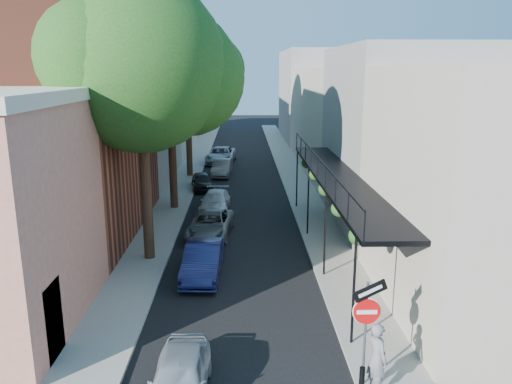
{
  "coord_description": "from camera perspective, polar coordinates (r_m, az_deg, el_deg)",
  "views": [
    {
      "loc": [
        0.15,
        -10.01,
        7.85
      ],
      "look_at": [
        0.73,
        10.58,
        2.8
      ],
      "focal_mm": 35.0,
      "sensor_mm": 36.0,
      "label": 1
    }
  ],
  "objects": [
    {
      "name": "sign_post",
      "position": [
        12.79,
        12.54,
        -13.63
      ],
      "size": [
        0.89,
        0.17,
        2.99
      ],
      "color": "#595B60",
      "rests_on": "ground"
    },
    {
      "name": "buildings_left",
      "position": [
        40.02,
        -15.47,
        9.11
      ],
      "size": [
        10.1,
        59.1,
        12.0
      ],
      "color": "tan",
      "rests_on": "ground"
    },
    {
      "name": "oak_far",
      "position": [
        37.45,
        -7.21,
        14.29
      ],
      "size": [
        7.7,
        7.0,
        11.9
      ],
      "color": "#332314",
      "rests_on": "ground"
    },
    {
      "name": "pedestrian",
      "position": [
        13.12,
        13.65,
        -17.94
      ],
      "size": [
        0.64,
        0.78,
        1.83
      ],
      "primitive_type": "imported",
      "rotation": [
        0.0,
        0.0,
        1.92
      ],
      "color": "slate",
      "rests_on": "sidewalk_right"
    },
    {
      "name": "oak_mid",
      "position": [
        28.48,
        -9.01,
        12.01
      ],
      "size": [
        6.6,
        6.0,
        10.2
      ],
      "color": "#332314",
      "rests_on": "ground"
    },
    {
      "name": "buildings_right",
      "position": [
        40.62,
        11.1,
        8.68
      ],
      "size": [
        9.8,
        55.0,
        10.0
      ],
      "color": "#B9AF99",
      "rests_on": "ground"
    },
    {
      "name": "parked_car_b",
      "position": [
        19.67,
        -6.08,
        -7.78
      ],
      "size": [
        1.54,
        4.01,
        1.3
      ],
      "primitive_type": "imported",
      "rotation": [
        0.0,
        0.0,
        -0.04
      ],
      "color": "#161B46",
      "rests_on": "ground"
    },
    {
      "name": "sidewalk_left",
      "position": [
        40.97,
        -7.4,
        2.69
      ],
      "size": [
        2.0,
        64.0,
        0.12
      ],
      "primitive_type": "cube",
      "color": "gray",
      "rests_on": "ground"
    },
    {
      "name": "road_surface",
      "position": [
        40.77,
        -1.8,
        2.67
      ],
      "size": [
        6.0,
        64.0,
        0.01
      ],
      "primitive_type": "cube",
      "color": "black",
      "rests_on": "ground"
    },
    {
      "name": "bollard",
      "position": [
        13.13,
        11.98,
        -20.51
      ],
      "size": [
        0.14,
        0.14,
        0.8
      ],
      "primitive_type": "cylinder",
      "color": "black",
      "rests_on": "sidewalk_right"
    },
    {
      "name": "parked_car_c",
      "position": [
        24.27,
        -5.21,
        -3.71
      ],
      "size": [
        2.39,
        4.38,
        1.17
      ],
      "primitive_type": "imported",
      "rotation": [
        0.0,
        0.0,
        -0.11
      ],
      "color": "slate",
      "rests_on": "ground"
    },
    {
      "name": "parked_car_a",
      "position": [
        13.03,
        -8.71,
        -20.28
      ],
      "size": [
        1.44,
        3.47,
        1.17
      ],
      "primitive_type": "imported",
      "rotation": [
        0.0,
        0.0,
        -0.02
      ],
      "color": "#949CA4",
      "rests_on": "ground"
    },
    {
      "name": "parked_car_f",
      "position": [
        38.0,
        -3.93,
        2.77
      ],
      "size": [
        1.53,
        3.83,
        1.24
      ],
      "primitive_type": "imported",
      "rotation": [
        0.0,
        0.0,
        -0.06
      ],
      "color": "slate",
      "rests_on": "ground"
    },
    {
      "name": "sidewalk_right",
      "position": [
        40.94,
        3.82,
        2.77
      ],
      "size": [
        2.0,
        64.0,
        0.12
      ],
      "primitive_type": "cube",
      "color": "gray",
      "rests_on": "ground"
    },
    {
      "name": "parked_car_e",
      "position": [
        33.72,
        -6.2,
        1.22
      ],
      "size": [
        1.77,
        3.48,
        1.14
      ],
      "primitive_type": "imported",
      "rotation": [
        0.0,
        0.0,
        0.13
      ],
      "color": "black",
      "rests_on": "ground"
    },
    {
      "name": "parked_car_g",
      "position": [
        43.35,
        -4.02,
        4.23
      ],
      "size": [
        2.71,
        5.14,
        1.38
      ],
      "primitive_type": "imported",
      "rotation": [
        0.0,
        0.0,
        -0.09
      ],
      "color": "#9BA1AF",
      "rests_on": "ground"
    },
    {
      "name": "oak_near",
      "position": [
        20.57,
        -11.79,
        13.57
      ],
      "size": [
        7.48,
        6.8,
        11.42
      ],
      "color": "#332314",
      "rests_on": "ground"
    },
    {
      "name": "parked_car_d",
      "position": [
        28.43,
        -4.68,
        -1.12
      ],
      "size": [
        1.76,
        3.96,
        1.13
      ],
      "primitive_type": "imported",
      "rotation": [
        0.0,
        0.0,
        -0.05
      ],
      "color": "silver",
      "rests_on": "ground"
    }
  ]
}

